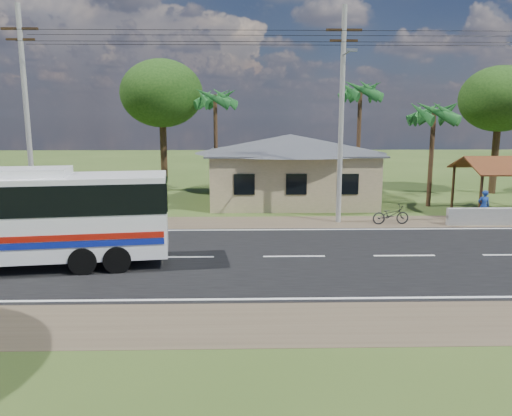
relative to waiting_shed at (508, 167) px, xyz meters
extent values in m
plane|color=#304719|center=(-13.00, -8.50, -2.73)|extent=(120.00, 120.00, 0.00)
cube|color=black|center=(-13.00, -8.50, -2.72)|extent=(120.00, 10.00, 0.02)
cube|color=brown|center=(-13.00, -2.00, -2.72)|extent=(120.00, 3.00, 0.01)
cube|color=brown|center=(-13.00, -15.00, -2.72)|extent=(120.00, 3.00, 0.01)
cube|color=silver|center=(-13.00, -3.80, -2.70)|extent=(120.00, 0.15, 0.01)
cube|color=silver|center=(-13.00, -13.20, -2.70)|extent=(120.00, 0.15, 0.01)
cube|color=silver|center=(-13.00, -8.50, -2.70)|extent=(120.00, 0.15, 0.01)
cube|color=tan|center=(-12.00, 4.50, -1.13)|extent=(10.00, 8.00, 3.20)
cube|color=#4C4F54|center=(-12.00, 4.50, 0.52)|extent=(10.60, 8.60, 0.10)
pyramid|color=#4C4F54|center=(-12.00, 4.50, 1.67)|extent=(12.40, 10.00, 1.20)
cube|color=black|center=(-15.00, 0.48, -1.03)|extent=(1.20, 0.08, 1.20)
cube|color=black|center=(-12.00, 0.48, -1.03)|extent=(1.20, 0.08, 1.20)
cube|color=black|center=(-9.00, 0.48, -1.03)|extent=(1.20, 0.08, 1.20)
cylinder|color=#352313|center=(-2.30, -1.80, -1.43)|extent=(0.16, 0.16, 2.60)
cylinder|color=#352313|center=(-2.30, 1.80, -1.43)|extent=(0.16, 0.16, 2.60)
cube|color=brown|center=(0.00, 1.10, 0.17)|extent=(5.20, 2.28, 0.90)
cube|color=#352313|center=(0.00, 0.00, 0.52)|extent=(5.20, 0.12, 0.12)
cylinder|color=#9E9E99|center=(-26.00, -2.00, 2.77)|extent=(0.26, 0.26, 11.00)
cube|color=#352313|center=(-26.00, -2.00, 7.07)|extent=(1.80, 0.12, 0.12)
cube|color=#352313|center=(-26.00, -2.00, 6.57)|extent=(1.40, 0.10, 0.10)
cylinder|color=#9E9E99|center=(-10.00, -2.00, 2.77)|extent=(0.26, 0.26, 11.00)
cube|color=#352313|center=(-10.00, -2.00, 7.07)|extent=(1.80, 0.12, 0.12)
cube|color=#352313|center=(-10.00, -2.00, 6.57)|extent=(1.40, 0.10, 0.10)
cylinder|color=gray|center=(-10.00, -3.00, 5.87)|extent=(0.08, 2.00, 0.08)
cube|color=gray|center=(-10.00, -4.00, 5.87)|extent=(0.50, 0.18, 0.12)
cylinder|color=black|center=(-18.00, -2.00, 6.87)|extent=(16.00, 0.02, 0.02)
cylinder|color=black|center=(-2.50, -2.00, 6.87)|extent=(15.00, 0.02, 0.02)
cylinder|color=#47301E|center=(-3.50, 2.50, 0.27)|extent=(0.28, 0.28, 6.00)
cylinder|color=#47301E|center=(-7.00, 7.00, 1.02)|extent=(0.28, 0.28, 7.50)
cylinder|color=#47301E|center=(-17.00, 7.50, 0.77)|extent=(0.28, 0.28, 7.00)
cylinder|color=#47301E|center=(-21.00, 9.50, 0.25)|extent=(0.50, 0.50, 5.95)
ellipsoid|color=#16330E|center=(-21.00, 9.50, 4.42)|extent=(6.00, 6.00, 4.92)
cylinder|color=#47301E|center=(3.00, 7.50, 0.07)|extent=(0.50, 0.50, 5.60)
ellipsoid|color=#16330E|center=(3.00, 7.50, 3.99)|extent=(5.60, 5.60, 4.59)
cube|color=white|center=(-23.95, -9.81, -0.78)|extent=(12.25, 4.12, 3.00)
cube|color=white|center=(-22.96, -9.67, 0.88)|extent=(3.19, 2.00, 0.30)
cylinder|color=black|center=(-20.82, -10.54, -2.23)|extent=(1.04, 0.48, 1.00)
cylinder|color=black|center=(-21.13, -8.26, -2.23)|extent=(1.04, 0.48, 1.00)
cylinder|color=black|center=(-19.63, -10.38, -2.23)|extent=(1.04, 0.48, 1.00)
cylinder|color=black|center=(-19.94, -8.10, -2.23)|extent=(1.04, 0.48, 1.00)
imported|color=black|center=(-7.36, -2.58, -2.22)|extent=(1.97, 0.81, 1.01)
imported|color=navy|center=(-2.27, -2.15, -1.87)|extent=(0.65, 0.45, 1.72)
camera|label=1|loc=(-15.00, -27.92, 2.98)|focal=35.00mm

